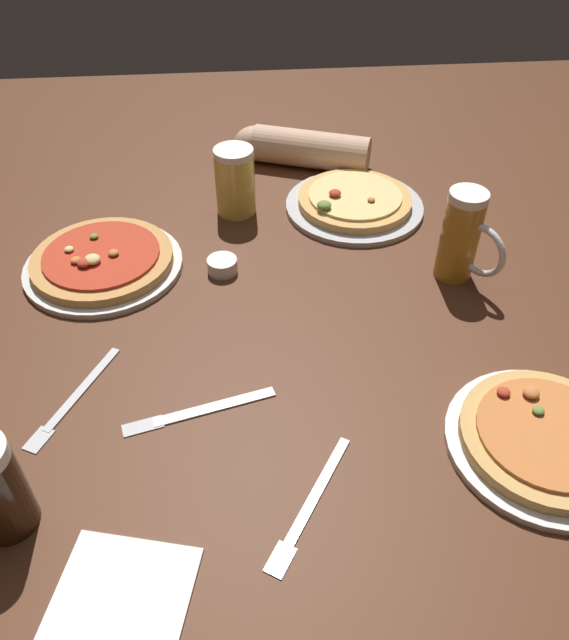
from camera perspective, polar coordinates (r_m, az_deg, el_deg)
ground_plane at (r=1.08m, az=0.00°, el=-1.38°), size 2.40×2.40×0.03m
pizza_plate_near at (r=0.97m, az=22.74°, el=-10.00°), size 0.28×0.28×0.05m
pizza_plate_far at (r=1.38m, az=6.40°, el=10.65°), size 0.30×0.30×0.05m
pizza_plate_side at (r=1.24m, az=-16.29°, el=5.16°), size 0.30×0.30×0.05m
beer_mug_dark at (r=1.18m, az=15.98°, el=7.29°), size 0.10×0.12×0.18m
beer_mug_amber at (r=1.34m, az=-4.51°, el=12.61°), size 0.08×0.14×0.14m
ramekin_sauce at (r=1.19m, az=-5.71°, el=4.99°), size 0.06×0.06×0.03m
napkin_folded at (r=0.82m, az=-14.66°, el=-23.22°), size 0.19×0.18×0.01m
fork_left at (r=0.85m, az=2.34°, el=-16.51°), size 0.14×0.20×0.01m
knife_right at (r=0.95m, az=-7.82°, el=-8.20°), size 0.23×0.08×0.01m
fork_spare at (r=1.01m, az=-18.76°, el=-6.82°), size 0.12×0.21×0.01m
diner_arm at (r=1.53m, az=1.21°, el=15.48°), size 0.32×0.18×0.09m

